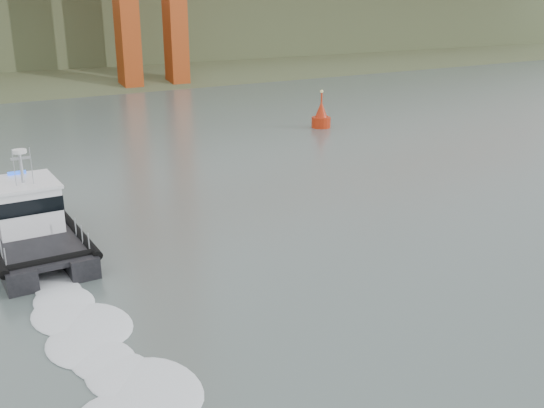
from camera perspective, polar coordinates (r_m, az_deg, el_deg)
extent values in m
plane|color=#475451|center=(26.67, 12.77, -9.78)|extent=(400.00, 400.00, 0.00)
cube|color=black|center=(34.49, -23.96, -3.61)|extent=(1.98, 11.44, 1.24)
cube|color=black|center=(34.86, -19.44, -2.83)|extent=(1.98, 11.44, 1.24)
cube|color=black|center=(34.00, -21.62, -2.72)|extent=(4.68, 10.05, 0.26)
cube|color=white|center=(34.56, -22.19, -0.15)|extent=(3.31, 3.89, 2.38)
cube|color=black|center=(34.44, -22.27, 0.53)|extent=(3.37, 3.96, 0.78)
cube|color=white|center=(34.22, -22.44, 1.88)|extent=(3.53, 4.11, 0.17)
cylinder|color=#9A9EA3|center=(33.71, -22.52, 3.14)|extent=(0.17, 0.17, 1.86)
cylinder|color=white|center=(33.51, -22.70, 4.59)|extent=(0.72, 0.72, 0.19)
cylinder|color=#B5270C|center=(65.21, 4.63, 7.58)|extent=(2.02, 2.02, 1.35)
cone|color=#B5270C|center=(64.98, 4.66, 8.75)|extent=(1.57, 1.57, 2.02)
cylinder|color=#B5270C|center=(64.78, 4.69, 9.93)|extent=(0.18, 0.18, 1.12)
sphere|color=#E5D87F|center=(64.69, 4.71, 10.52)|extent=(0.34, 0.34, 0.34)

